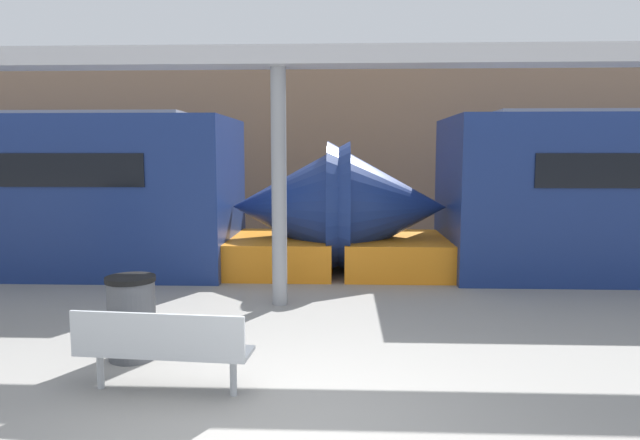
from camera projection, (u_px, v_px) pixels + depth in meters
name	position (u px, v px, depth m)	size (l,w,h in m)	color
ground_plane	(283.00, 427.00, 4.99)	(60.00, 60.00, 0.00)	gray
station_wall	(326.00, 150.00, 16.48)	(56.00, 0.20, 5.00)	#937051
bench_near	(161.00, 345.00, 5.60)	(1.77, 0.58, 0.87)	#ADB2B7
trash_bin	(132.00, 317.00, 6.62)	(0.57, 0.57, 0.98)	#4C4F54
support_column_near	(279.00, 188.00, 8.87)	(0.24, 0.24, 3.70)	gray
canopy_beam	(278.00, 57.00, 8.64)	(28.00, 0.60, 0.28)	#B7B7BC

